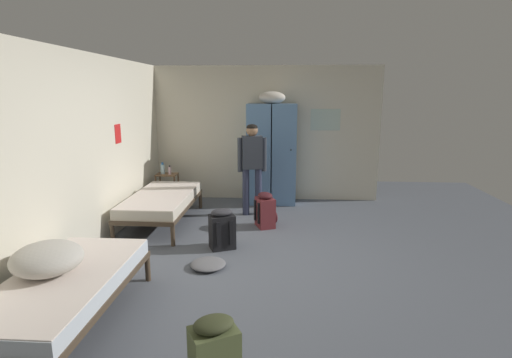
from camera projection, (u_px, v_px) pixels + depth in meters
ground_plane at (254, 256)px, 5.10m from camera, size 9.18×9.18×0.00m
room_backdrop at (181, 144)px, 6.13m from camera, size 4.32×5.80×2.55m
locker_bank at (272, 152)px, 7.41m from camera, size 0.90×0.55×2.07m
shelf_unit at (167, 186)px, 7.46m from camera, size 0.38×0.30×0.57m
bed_left_front at (64, 287)px, 3.50m from camera, size 0.90×1.90×0.49m
bed_left_rear at (162, 201)px, 6.30m from camera, size 0.90×1.90×0.49m
bedding_heap at (47, 258)px, 3.49m from camera, size 0.60×0.60×0.28m
person_traveler at (252, 161)px, 6.68m from camera, size 0.48×0.26×1.54m
water_bottle at (163, 169)px, 7.42m from camera, size 0.08×0.08×0.21m
lotion_bottle at (170, 170)px, 7.36m from camera, size 0.05×0.05×0.17m
backpack_black at (222, 229)px, 5.33m from camera, size 0.39×0.40×0.55m
backpack_maroon at (266, 211)px, 6.18m from camera, size 0.40×0.39×0.55m
backpack_olive at (215, 356)px, 2.76m from camera, size 0.40×0.41×0.55m
clothes_pile_grey at (208, 264)px, 4.77m from camera, size 0.42×0.43×0.08m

